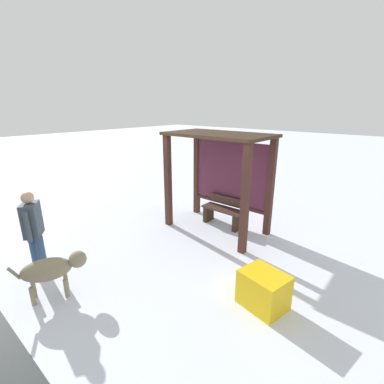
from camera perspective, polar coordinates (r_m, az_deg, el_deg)
name	(u,v)px	position (r m, az deg, el deg)	size (l,w,h in m)	color
ground_plane	(216,229)	(7.33, 5.00, -7.65)	(60.00, 60.00, 0.00)	white
bus_shelter	(223,164)	(6.97, 6.47, 5.85)	(2.56, 1.45, 2.50)	#452720
bench_left_inside	(223,213)	(7.43, 6.53, -4.29)	(1.15, 0.41, 0.78)	#452F26
person_walking	(33,228)	(5.88, -30.32, -6.45)	(0.52, 0.44, 1.66)	#414C57
dog	(52,269)	(5.25, -27.21, -14.10)	(0.68, 1.09, 0.76)	gray
grit_bin	(263,290)	(4.78, 14.72, -19.21)	(0.70, 0.56, 0.60)	yellow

